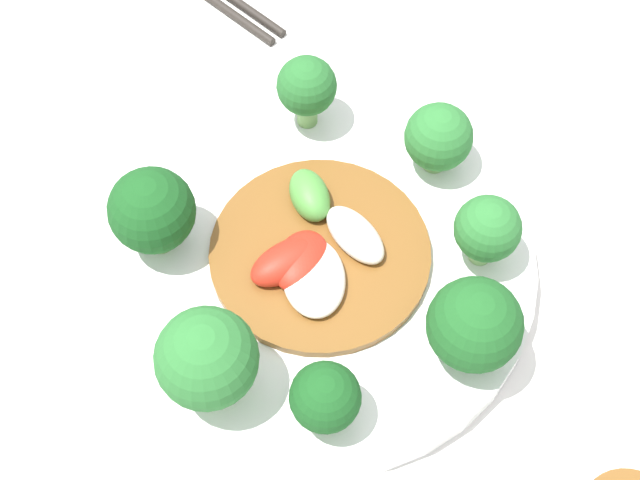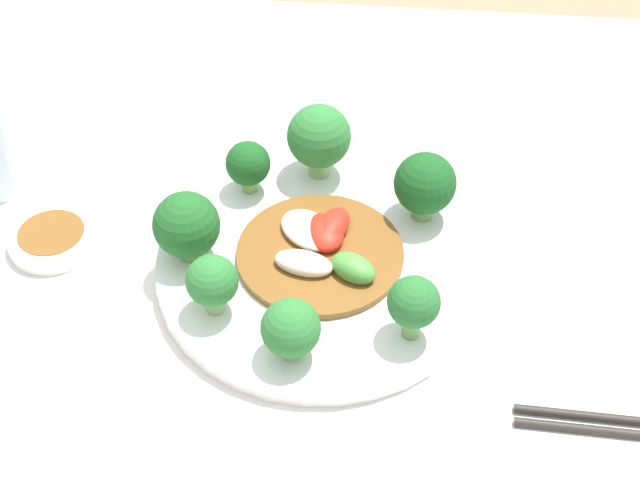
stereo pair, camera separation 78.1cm
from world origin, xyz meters
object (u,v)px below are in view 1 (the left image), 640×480
at_px(broccoli_north, 208,360).
at_px(broccoli_west, 474,325).
at_px(plate, 320,263).
at_px(broccoli_south, 443,141).
at_px(broccoli_southeast, 307,87).
at_px(broccoli_southwest, 487,230).
at_px(broccoli_northwest, 325,398).
at_px(stirfry_center, 316,252).
at_px(broccoli_northeast, 152,211).

xyz_separation_m(broccoli_north, broccoli_west, (-0.10, -0.12, -0.01)).
xyz_separation_m(plate, broccoli_south, (-0.02, -0.11, 0.04)).
relative_size(plate, broccoli_north, 3.84).
distance_m(broccoli_southeast, broccoli_southwest, 0.16).
height_order(broccoli_south, broccoli_northwest, broccoli_south).
distance_m(broccoli_north, stirfry_center, 0.11).
bearing_deg(broccoli_south, broccoli_southeast, 16.93).
height_order(broccoli_northeast, broccoli_northwest, broccoli_northeast).
xyz_separation_m(broccoli_southeast, broccoli_northwest, (-0.15, 0.16, -0.01)).
bearing_deg(stirfry_center, broccoli_southeast, -45.61).
bearing_deg(broccoli_north, broccoli_west, -129.78).
height_order(broccoli_west, stirfry_center, broccoli_west).
xyz_separation_m(plate, broccoli_southeast, (0.08, -0.08, 0.05)).
relative_size(broccoli_northeast, broccoli_southeast, 1.12).
bearing_deg(broccoli_north, broccoli_northwest, -153.99).
distance_m(broccoli_southwest, stirfry_center, 0.11).
relative_size(broccoli_southeast, broccoli_northwest, 1.14).
bearing_deg(broccoli_southeast, plate, 135.61).
relative_size(broccoli_north, broccoli_southwest, 1.32).
height_order(broccoli_northeast, broccoli_southwest, broccoli_northeast).
relative_size(broccoli_northeast, broccoli_southwest, 1.18).
relative_size(plate, broccoli_south, 5.21).
bearing_deg(plate, stirfry_center, 76.53).
distance_m(broccoli_west, broccoli_northwest, 0.10).
distance_m(broccoli_north, broccoli_south, 0.22).
bearing_deg(broccoli_northwest, broccoli_south, -72.76).
bearing_deg(stirfry_center, broccoli_northwest, 133.72).
xyz_separation_m(broccoli_southeast, stirfry_center, (-0.08, 0.08, -0.03)).
distance_m(broccoli_west, broccoli_southeast, 0.20).
distance_m(broccoli_south, stirfry_center, 0.11).
bearing_deg(broccoli_northeast, broccoli_southwest, -142.08).
height_order(broccoli_north, broccoli_southeast, broccoli_north).
height_order(broccoli_north, broccoli_northwest, broccoli_north).
height_order(broccoli_west, broccoli_northwest, broccoli_west).
relative_size(plate, broccoli_southeast, 4.80).
distance_m(broccoli_west, broccoli_south, 0.14).
relative_size(broccoli_north, broccoli_west, 1.15).
relative_size(broccoli_west, broccoli_south, 1.18).
xyz_separation_m(plate, broccoli_north, (-0.01, 0.11, 0.05)).
bearing_deg(broccoli_south, broccoli_north, 89.19).
relative_size(broccoli_northwest, stirfry_center, 0.36).
bearing_deg(broccoli_northwest, broccoli_southwest, -91.99).
distance_m(broccoli_northeast, broccoli_north, 0.11).
bearing_deg(broccoli_northeast, broccoli_northwest, 172.93).
bearing_deg(plate, broccoli_northeast, 35.09).
distance_m(plate, broccoli_northeast, 0.11).
height_order(plate, broccoli_west, broccoli_west).
distance_m(broccoli_northwest, stirfry_center, 0.11).
relative_size(broccoli_northeast, broccoli_northwest, 1.27).
xyz_separation_m(broccoli_south, broccoli_northwest, (-0.06, 0.19, -0.00)).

